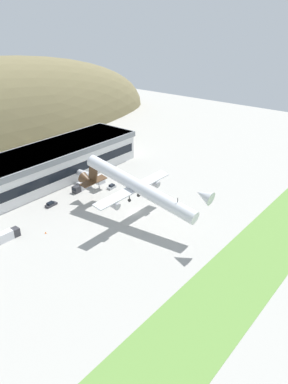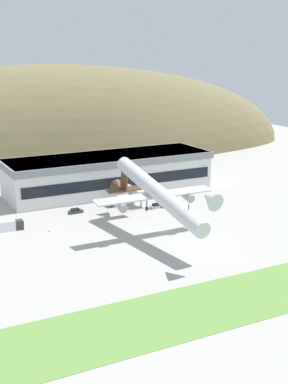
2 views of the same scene
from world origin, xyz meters
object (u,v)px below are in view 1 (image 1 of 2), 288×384
object	(u,v)px
cargo_airplane	(136,187)
traffic_cone_0	(46,232)
terminal_building	(58,159)
service_car_0	(112,187)
jetway_0	(92,177)
fuel_truck	(8,235)
service_car_1	(51,204)
box_truck	(82,186)

from	to	relation	value
cargo_airplane	traffic_cone_0	xyz separation A→B (m)	(-24.28, 16.54, -11.61)
terminal_building	service_car_0	xyz separation A→B (m)	(4.64, -25.31, -6.70)
jetway_0	fuel_truck	bearing A→B (deg)	-169.73
fuel_truck	traffic_cone_0	bearing A→B (deg)	-33.97
service_car_0	traffic_cone_0	world-z (taller)	service_car_0
terminal_building	service_car_0	world-z (taller)	terminal_building
service_car_1	fuel_truck	world-z (taller)	fuel_truck
jetway_0	service_car_1	distance (m)	21.03
terminal_building	traffic_cone_0	world-z (taller)	terminal_building
jetway_0	traffic_cone_0	bearing A→B (deg)	-157.54
service_car_1	box_truck	xyz separation A→B (m)	(16.21, 1.38, 0.87)
service_car_1	traffic_cone_0	size ratio (longest dim) A/B	7.71
jetway_0	traffic_cone_0	distance (m)	36.24
terminal_building	traffic_cone_0	xyz separation A→B (m)	(-32.07, -31.84, -7.05)
terminal_building	service_car_1	world-z (taller)	terminal_building
box_truck	fuel_truck	bearing A→B (deg)	-167.40
service_car_1	fuel_truck	bearing A→B (deg)	-161.89
cargo_airplane	service_car_0	world-z (taller)	cargo_airplane
jetway_0	service_car_0	size ratio (longest dim) A/B	3.51
fuel_truck	jetway_0	bearing A→B (deg)	10.27
box_truck	traffic_cone_0	distance (m)	32.27
jetway_0	fuel_truck	xyz separation A→B (m)	(-42.35, -7.68, -2.58)
fuel_truck	box_truck	bearing A→B (deg)	12.60
cargo_airplane	service_car_0	xyz separation A→B (m)	(12.43, 23.07, -11.26)
terminal_building	cargo_airplane	xyz separation A→B (m)	(-7.79, -48.38, 4.57)
terminal_building	traffic_cone_0	distance (m)	45.74
service_car_0	jetway_0	bearing A→B (deg)	115.20
traffic_cone_0	jetway_0	bearing A→B (deg)	22.46
cargo_airplane	service_car_0	distance (m)	28.52
cargo_airplane	service_car_1	distance (m)	33.86
jetway_0	fuel_truck	size ratio (longest dim) A/B	1.88
traffic_cone_0	service_car_0	bearing A→B (deg)	10.08
jetway_0	service_car_1	size ratio (longest dim) A/B	2.95
terminal_building	service_car_0	size ratio (longest dim) A/B	19.08
cargo_airplane	fuel_truck	xyz separation A→B (m)	(-33.33, 22.63, -10.48)
service_car_0	traffic_cone_0	size ratio (longest dim) A/B	6.49
cargo_airplane	terminal_building	bearing A→B (deg)	80.85
cargo_airplane	fuel_truck	world-z (taller)	cargo_airplane
service_car_1	service_car_0	bearing A→B (deg)	-15.36
service_car_1	cargo_airplane	bearing A→B (deg)	-68.47
cargo_airplane	fuel_truck	distance (m)	41.63
box_truck	traffic_cone_0	xyz separation A→B (m)	(-28.78, -14.55, -1.21)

